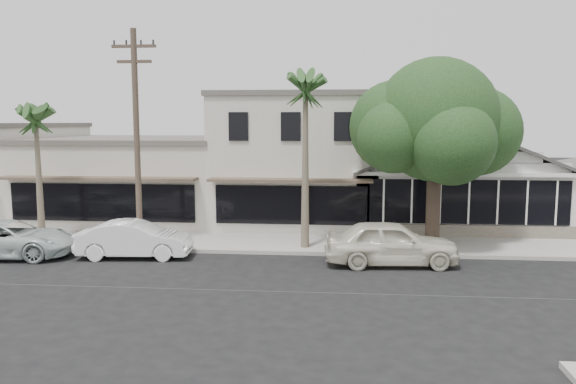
# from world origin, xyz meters

# --- Properties ---
(ground) EXTENTS (140.00, 140.00, 0.00)m
(ground) POSITION_xyz_m (0.00, 0.00, 0.00)
(ground) COLOR black
(ground) RESTS_ON ground
(sidewalk_north) EXTENTS (90.00, 3.50, 0.15)m
(sidewalk_north) POSITION_xyz_m (-8.00, 6.75, 0.07)
(sidewalk_north) COLOR #9E9991
(sidewalk_north) RESTS_ON ground
(corner_shop) EXTENTS (10.40, 8.60, 5.10)m
(corner_shop) POSITION_xyz_m (5.00, 12.47, 2.62)
(corner_shop) COLOR silver
(corner_shop) RESTS_ON ground
(row_building_near) EXTENTS (8.00, 10.00, 6.50)m
(row_building_near) POSITION_xyz_m (-3.00, 13.50, 3.25)
(row_building_near) COLOR beige
(row_building_near) RESTS_ON ground
(row_building_midnear) EXTENTS (10.00, 10.00, 4.20)m
(row_building_midnear) POSITION_xyz_m (-12.00, 13.50, 2.10)
(row_building_midnear) COLOR beige
(row_building_midnear) RESTS_ON ground
(utility_pole) EXTENTS (1.80, 0.24, 9.00)m
(utility_pole) POSITION_xyz_m (-9.00, 5.20, 4.79)
(utility_pole) COLOR brown
(utility_pole) RESTS_ON ground
(car_0) EXTENTS (5.05, 2.32, 1.68)m
(car_0) POSITION_xyz_m (1.16, 3.72, 0.84)
(car_0) COLOR silver
(car_0) RESTS_ON ground
(car_1) EXTENTS (4.52, 1.90, 1.45)m
(car_1) POSITION_xyz_m (-8.78, 3.98, 0.73)
(car_1) COLOR white
(car_1) RESTS_ON ground
(car_2) EXTENTS (5.40, 2.87, 1.45)m
(car_2) POSITION_xyz_m (-13.78, 3.61, 0.72)
(car_2) COLOR silver
(car_2) RESTS_ON ground
(shade_tree) EXTENTS (7.17, 6.48, 7.95)m
(shade_tree) POSITION_xyz_m (3.09, 6.91, 5.23)
(shade_tree) COLOR #48392C
(shade_tree) RESTS_ON ground
(palm_east) EXTENTS (3.08, 3.08, 7.68)m
(palm_east) POSITION_xyz_m (-2.17, 5.79, 6.58)
(palm_east) COLOR #726651
(palm_east) RESTS_ON ground
(palm_mid) EXTENTS (2.28, 2.28, 6.43)m
(palm_mid) POSITION_xyz_m (-13.89, 6.34, 5.47)
(palm_mid) COLOR #726651
(palm_mid) RESTS_ON ground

